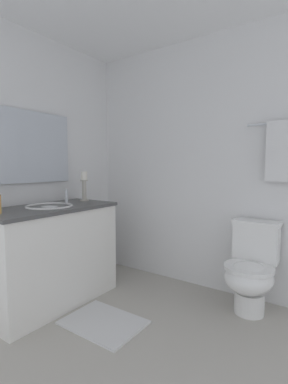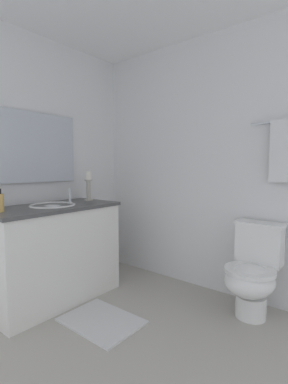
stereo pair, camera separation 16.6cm
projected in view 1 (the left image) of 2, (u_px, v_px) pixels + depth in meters
The scene contains 11 objects.
floor at pixel (175, 358), 1.81m from camera, with size 3.18×2.26×0.02m, color #B2ADA3.
wall_back at pixel (235, 165), 2.62m from camera, with size 3.18×0.04×2.45m, color white.
wall_left at pixel (24, 165), 2.60m from camera, with size 0.04×2.26×2.45m, color white.
vanity_cabinet at pixel (51, 255), 2.51m from camera, with size 0.58×1.16×0.86m.
sink_basin at pixel (50, 211), 2.47m from camera, with size 0.40×0.40×0.24m.
mirror at pixel (28, 147), 2.58m from camera, with size 0.02×0.89×0.66m, color silver.
candle_holder_tall at pixel (84, 185), 2.86m from camera, with size 0.09×0.09×0.30m.
toilet at pixel (251, 269), 2.33m from camera, with size 0.39×0.54×0.75m.
towel_bar at pixel (286, 122), 2.30m from camera, with size 0.02×0.02×0.61m, color silver.
towel_near_vanity at pixel (284, 151), 2.31m from camera, with size 0.28×0.03×0.50m, color white.
bath_mat at pixel (104, 322), 2.19m from camera, with size 0.60×0.44×0.02m, color silver.
Camera 1 is at (0.81, -1.51, 1.21)m, focal length 26.47 mm.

